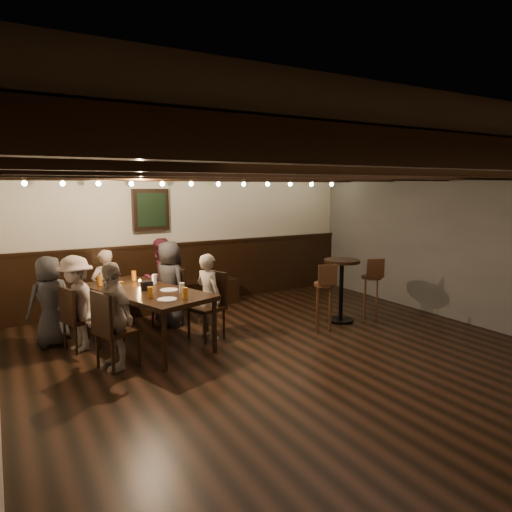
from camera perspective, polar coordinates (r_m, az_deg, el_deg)
room at (r=7.25m, az=-6.21°, el=0.10°), size 7.00×7.00×7.00m
dining_table at (r=6.40m, az=-13.71°, el=-4.63°), size 1.49×2.22×0.76m
chair_left_near at (r=6.54m, az=-21.09°, el=-8.66°), size 0.49×0.49×0.86m
chair_left_far at (r=5.78m, az=-17.03°, el=-10.48°), size 0.54×0.54×0.94m
chair_right_near at (r=7.26m, az=-10.86°, el=-6.45°), size 0.51×0.51×0.89m
chair_right_far at (r=6.58m, az=-6.10°, el=-7.76°), size 0.55×0.55×0.95m
person_bench_left at (r=6.78m, az=-24.35°, el=-5.15°), size 0.69×0.56×1.23m
person_bench_centre at (r=7.29m, az=-18.31°, el=-3.96°), size 0.51×0.41×1.21m
person_bench_right at (r=7.63m, az=-11.88°, el=-2.75°), size 0.76×0.67×1.32m
person_left_near at (r=6.43m, az=-21.52°, el=-5.54°), size 0.70×0.92×1.27m
person_left_far at (r=5.66m, az=-17.46°, el=-7.14°), size 0.53×0.81×1.29m
person_right_near at (r=7.19m, az=-10.75°, el=-3.41°), size 0.60×0.74×1.32m
person_right_far at (r=6.52m, az=-5.95°, el=-5.01°), size 0.41×0.51×1.22m
pint_a at (r=6.82m, az=-19.01°, el=-2.91°), size 0.07×0.07×0.14m
pint_b at (r=7.04m, az=-15.03°, el=-2.37°), size 0.07×0.07×0.14m
pint_c at (r=6.29m, az=-16.53°, el=-3.72°), size 0.07×0.07×0.14m
pint_d at (r=6.70m, az=-12.58°, el=-2.84°), size 0.07×0.07×0.14m
pint_e at (r=5.88m, az=-13.07°, el=-4.44°), size 0.07×0.07×0.14m
pint_f at (r=6.05m, az=-9.25°, el=-3.98°), size 0.07×0.07×0.14m
pint_g at (r=5.76m, az=-8.87°, el=-4.59°), size 0.07×0.07×0.14m
plate_near at (r=5.74m, az=-11.05°, el=-5.35°), size 0.24×0.24×0.01m
plate_far at (r=6.24m, az=-10.81°, el=-4.21°), size 0.24×0.24×0.01m
condiment_caddy at (r=6.33m, az=-13.50°, el=-3.63°), size 0.15×0.10×0.12m
candle at (r=6.69m, az=-14.32°, el=-3.31°), size 0.05×0.05×0.05m
high_top_table at (r=7.38m, az=10.63°, el=-3.09°), size 0.57×0.57×1.01m
bar_stool_left at (r=6.98m, az=8.52°, el=-6.09°), size 0.35×0.37×1.02m
bar_stool_right at (r=7.66m, az=14.17°, el=-4.93°), size 0.35×0.37×1.02m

